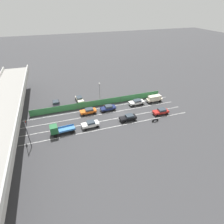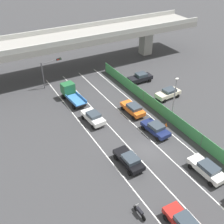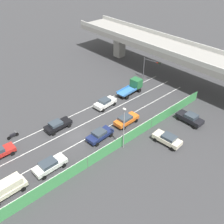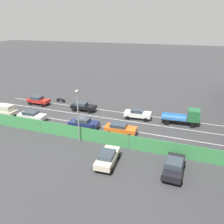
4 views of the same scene
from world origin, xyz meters
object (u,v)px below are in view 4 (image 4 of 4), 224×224
Objects in this scene: car_sedan_navy at (84,123)px; parked_sedan_cream at (107,157)px; car_sedan_white at (138,113)px; car_sedan_red at (38,100)px; car_hatchback_white at (32,115)px; car_van_cream at (2,109)px; car_taxi_orange at (120,128)px; street_lamp at (78,111)px; parked_sedan_dark at (174,166)px; motorcycle at (61,100)px; flatbed_truck_blue at (187,117)px; traffic_cone at (80,133)px; car_sedan_black at (83,106)px.

parked_sedan_cream is at bearing 41.60° from car_sedan_navy.
car_sedan_red is at bearing -90.73° from car_sedan_white.
car_sedan_white reaches higher than car_hatchback_white.
car_sedan_navy is at bearing 91.67° from car_van_cream.
street_lamp is at bearing -49.03° from car_taxi_orange.
car_sedan_white reaches higher than car_taxi_orange.
street_lamp is at bearing -103.53° from parked_sedan_dark.
parked_sedan_cream is 0.98× the size of parked_sedan_dark.
motorcycle is at bearing -120.73° from car_taxi_orange.
flatbed_truck_blue is 8.65× the size of traffic_cone.
car_van_cream is 23.30m from parked_sedan_cream.
car_sedan_black is (-6.97, 5.70, -0.03)m from car_hatchback_white.
parked_sedan_dark reaches higher than car_sedan_red.
parked_sedan_cream reaches higher than car_sedan_red.
car_sedan_white is 0.97× the size of parked_sedan_dark.
car_sedan_red is at bearing 164.62° from car_van_cream.
car_sedan_white is 19.94m from car_sedan_red.
traffic_cone is (1.91, 9.78, -0.58)m from car_hatchback_white.
car_taxi_orange reaches higher than car_sedan_navy.
parked_sedan_dark is (-0.81, 7.15, 0.02)m from parked_sedan_cream.
car_hatchback_white is 1.05× the size of car_sedan_red.
car_sedan_navy is 0.98× the size of car_hatchback_white.
car_sedan_navy is at bearing -116.32° from parked_sedan_dark.
car_sedan_black is 6.78× the size of traffic_cone.
street_lamp is at bearing 54.30° from car_sedan_red.
motorcycle is 0.43× the size of parked_sedan_cream.
car_taxi_orange is 0.92× the size of car_van_cream.
car_sedan_black is at bearing 120.71° from car_van_cream.
car_sedan_white reaches higher than car_sedan_black.
car_taxi_orange is 0.98× the size of parked_sedan_dark.
car_van_cream is at bearing -108.29° from parked_sedan_cream.
car_taxi_orange is 21.02m from car_van_cream.
car_sedan_black is 0.64× the size of street_lamp.
car_sedan_red is 16.53m from traffic_cone.
parked_sedan_dark reaches higher than car_sedan_black.
motorcycle is at bearing -133.19° from car_sedan_navy.
car_taxi_orange is at bearing 114.31° from traffic_cone.
car_taxi_orange is 1.00× the size of car_sedan_black.
car_sedan_white is at bearing 145.19° from traffic_cone.
car_hatchback_white reaches higher than car_sedan_black.
car_sedan_white is 14.12m from parked_sedan_cream.
car_sedan_navy is 1.01× the size of car_sedan_black.
car_sedan_black is at bearing 66.44° from motorcycle.
car_sedan_navy is at bearing -138.40° from parked_sedan_cream.
car_sedan_navy is 1.01× the size of car_taxi_orange.
car_sedan_white is 10.13m from car_sedan_black.
street_lamp reaches higher than flatbed_truck_blue.
car_taxi_orange is 7.84m from parked_sedan_cream.
car_hatchback_white is (0.43, -9.19, 0.03)m from car_sedan_navy.
motorcycle is (-3.00, -16.61, -0.45)m from car_sedan_white.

